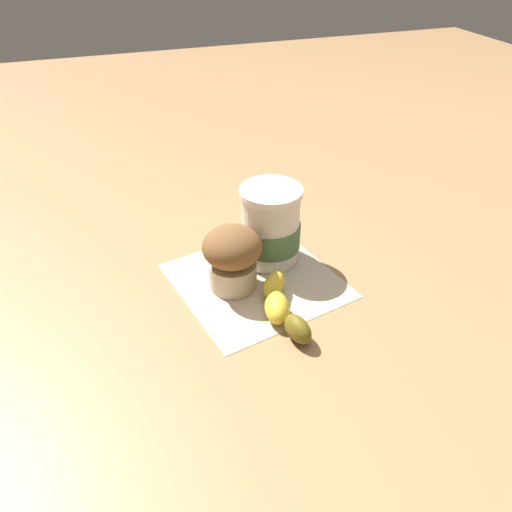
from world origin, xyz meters
TOP-DOWN VIEW (x-y plane):
  - ground_plane at (0.00, 0.00)m, footprint 3.00×3.00m
  - paper_napkin at (0.00, 0.00)m, footprint 0.27×0.27m
  - coffee_cup at (-0.05, 0.04)m, footprint 0.10×0.10m
  - muffin at (-0.00, -0.04)m, footprint 0.09×0.09m
  - banana at (0.09, 0.01)m, footprint 0.15×0.06m
  - sugar_packet at (-0.14, 0.08)m, footprint 0.06×0.04m

SIDE VIEW (x-z plane):
  - ground_plane at x=0.00m, z-range 0.00..0.00m
  - paper_napkin at x=0.00m, z-range 0.00..0.00m
  - sugar_packet at x=-0.14m, z-range 0.00..0.01m
  - banana at x=0.09m, z-range 0.00..0.04m
  - muffin at x=0.00m, z-range 0.01..0.11m
  - coffee_cup at x=-0.05m, z-range 0.00..0.12m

